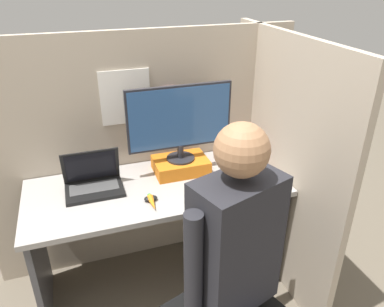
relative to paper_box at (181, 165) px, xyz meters
The scene contains 11 objects.
cubicle_panel_back 0.28m from the paper_box, 129.56° to the left, with size 1.94×0.05×1.51m.
cubicle_panel_right 0.59m from the paper_box, 17.16° to the right, with size 0.04×1.23×1.51m.
desk 0.30m from the paper_box, 146.64° to the right, with size 1.44×0.60×0.71m.
paper_box is the anchor object (origin of this frame).
monitor 0.29m from the paper_box, 90.00° to the left, with size 0.60×0.16×0.45m.
laptop 0.51m from the paper_box, behind, with size 0.31×0.21×0.22m.
mouse 0.35m from the paper_box, 133.84° to the right, with size 0.07×0.05×0.03m.
stapler 0.44m from the paper_box, ahead, with size 0.04×0.17×0.06m.
carrot_toy 0.39m from the paper_box, 129.07° to the right, with size 0.04×0.14×0.04m.
office_chair 0.80m from the paper_box, 90.24° to the right, with size 0.59×0.63×0.98m.
person 0.90m from the paper_box, 93.24° to the right, with size 0.46×0.48×1.36m.
Camera 1 is at (-0.38, -1.46, 1.82)m, focal length 35.00 mm.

